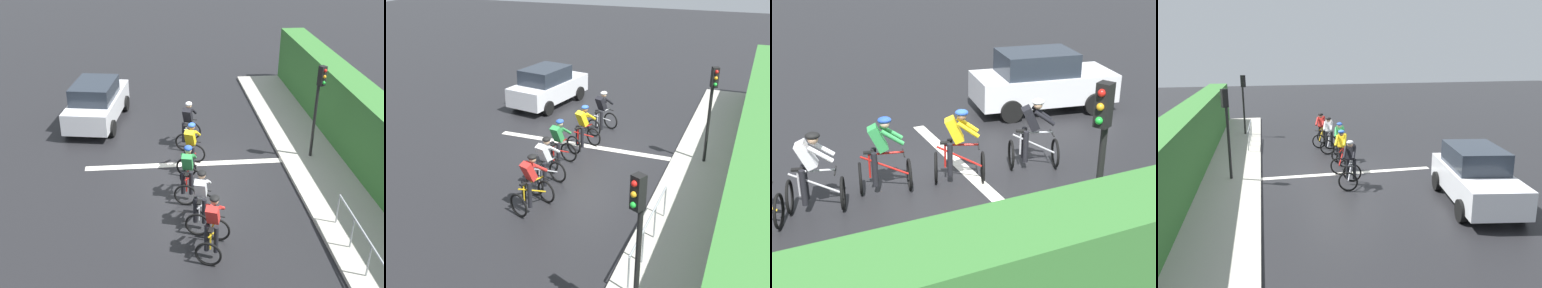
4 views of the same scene
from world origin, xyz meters
The scene contains 8 objects.
ground_plane centered at (0.00, 0.00, 0.00)m, with size 80.00×80.00×0.00m, color black.
road_marking_stop_line centered at (0.00, -0.33, 0.00)m, with size 7.00×0.30×0.01m, color silver.
cyclist_second centered at (0.01, 3.14, 0.80)m, with size 0.96×1.23×1.66m.
cyclist_mid centered at (0.24, 1.67, 0.80)m, with size 0.91×1.21×1.66m.
cyclist_fourth centered at (0.00, 0.06, 0.80)m, with size 1.05×1.26×1.66m.
cyclist_trailing centered at (-0.06, -1.76, 0.80)m, with size 1.02×1.25×1.66m.
car_white centered at (3.35, -4.14, 0.87)m, with size 2.41×4.33×1.76m.
traffic_light_near_crossing centered at (-4.20, -0.30, 2.22)m, with size 0.27×0.29×3.34m.
Camera 3 is at (-10.06, 4.57, 5.52)m, focal length 52.54 mm.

